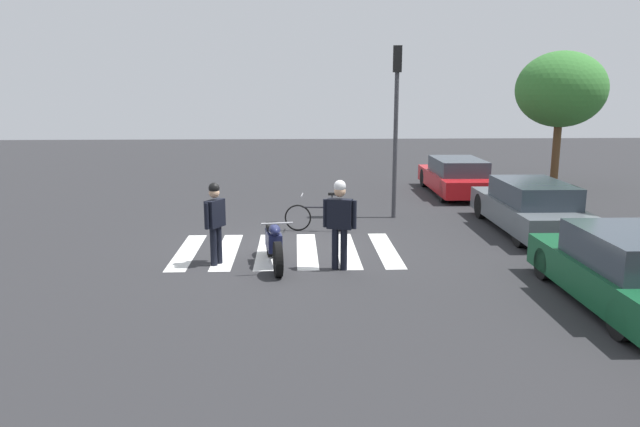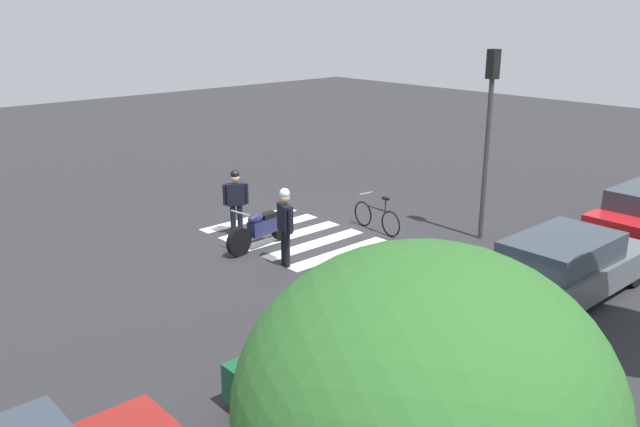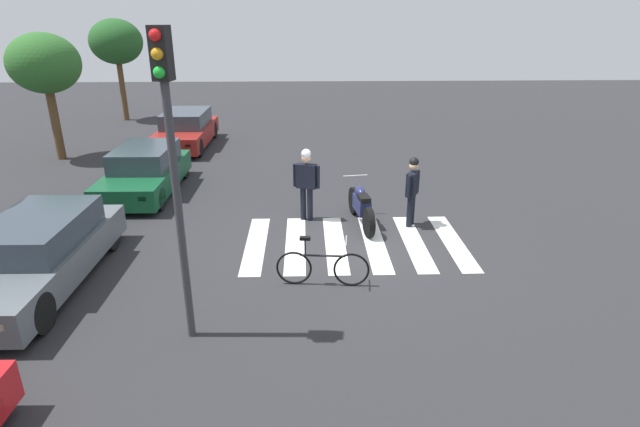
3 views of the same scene
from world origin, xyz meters
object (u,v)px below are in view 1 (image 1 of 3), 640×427
Objects in this scene: leaning_bicycle at (319,217)px; car_green_compact at (626,271)px; officer_on_foot at (340,218)px; police_motorcycle at (274,243)px; officer_by_motorcycle at (215,218)px; car_grey_coupe at (530,207)px; car_red_convertible at (456,177)px; traffic_light_pole at (396,106)px.

car_green_compact reaches higher than leaning_bicycle.
car_green_compact is at bearing 63.75° from officer_on_foot.
police_motorcycle is 1.50m from officer_on_foot.
car_grey_coupe is (-2.65, 7.64, -0.36)m from officer_by_motorcycle.
officer_by_motorcycle reaches higher than car_grey_coupe.
police_motorcycle is 10.24m from car_red_convertible.
officer_by_motorcycle is 6.66m from traffic_light_pole.
car_grey_coupe is at bearing 109.11° from officer_by_motorcycle.
officer_by_motorcycle is at bearing -110.91° from car_green_compact.
officer_on_foot reaches higher than police_motorcycle.
officer_by_motorcycle is at bearing -70.89° from car_grey_coupe.
leaning_bicycle is 5.38m from car_grey_coupe.
car_grey_coupe is at bearing 113.25° from police_motorcycle.
officer_on_foot reaches higher than leaning_bicycle.
officer_by_motorcycle is at bearing -44.86° from traffic_light_pole.
police_motorcycle is 0.47× the size of car_grey_coupe.
car_red_convertible is 1.08× the size of car_green_compact.
car_green_compact is at bearing -4.75° from car_grey_coupe.
car_green_compact is (10.93, -0.01, 0.02)m from car_red_convertible.
car_red_convertible is at bearing 137.00° from leaning_bicycle.
officer_by_motorcycle is 0.41× the size of car_green_compact.
car_green_compact is (2.63, 5.99, 0.15)m from police_motorcycle.
officer_on_foot is 5.67m from traffic_light_pole.
traffic_light_pole is (-4.59, 3.24, 2.66)m from police_motorcycle.
car_red_convertible is at bearing 138.62° from officer_by_motorcycle.
car_grey_coupe reaches higher than car_red_convertible.
officer_by_motorcycle reaches higher than police_motorcycle.
car_red_convertible is at bearing 143.36° from traffic_light_pole.
car_grey_coupe is at bearing 4.50° from car_red_convertible.
officer_by_motorcycle is at bearing -38.20° from leaning_bicycle.
police_motorcycle is 0.52× the size of car_green_compact.
traffic_light_pole reaches higher than car_grey_coupe.
officer_by_motorcycle is 0.37× the size of car_grey_coupe.
leaning_bicycle is 7.49m from car_green_compact.
car_red_convertible is 5.55m from car_grey_coupe.
leaning_bicycle is 0.38× the size of traffic_light_pole.
car_grey_coupe is 5.41m from car_green_compact.
car_grey_coupe is (-3.10, 5.10, -0.43)m from officer_on_foot.
police_motorcycle is 1.24× the size of leaning_bicycle.
officer_by_motorcycle is (2.89, -2.27, 0.62)m from leaning_bicycle.
officer_by_motorcycle is 8.10m from car_grey_coupe.
leaning_bicycle is 3.72m from officer_by_motorcycle.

